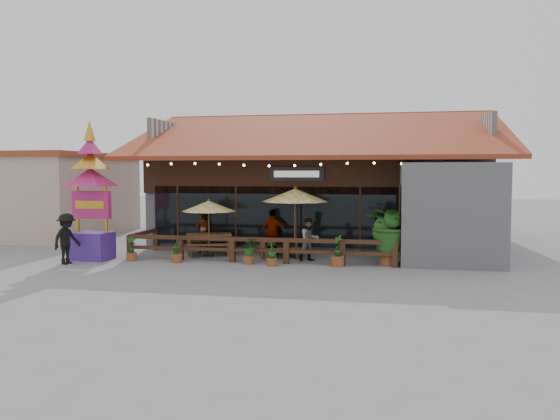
% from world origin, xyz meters
% --- Properties ---
extents(ground, '(100.00, 100.00, 0.00)m').
position_xyz_m(ground, '(0.00, 0.00, 0.00)').
color(ground, gray).
rests_on(ground, ground).
extents(restaurant_building, '(15.50, 14.73, 6.09)m').
position_xyz_m(restaurant_building, '(0.26, 6.61, 2.21)').
color(restaurant_building, '#B6B7BC').
rests_on(restaurant_building, ground).
extents(patio_railing, '(10.00, 2.60, 0.92)m').
position_xyz_m(patio_railing, '(-2.25, -0.27, 0.61)').
color(patio_railing, '#4D2C1B').
rests_on(patio_railing, ground).
extents(neighbor_building, '(8.40, 8.40, 4.22)m').
position_xyz_m(neighbor_building, '(-15.00, 6.00, 2.14)').
color(neighbor_building, '#BFA390').
rests_on(neighbor_building, ground).
extents(umbrella_left, '(2.52, 2.52, 2.24)m').
position_xyz_m(umbrella_left, '(-3.75, 0.62, 1.95)').
color(umbrella_left, brown).
rests_on(umbrella_left, ground).
extents(umbrella_right, '(2.67, 2.67, 2.73)m').
position_xyz_m(umbrella_right, '(-0.44, 1.03, 2.38)').
color(umbrella_right, brown).
rests_on(umbrella_right, ground).
extents(picnic_table_left, '(2.16, 2.02, 0.85)m').
position_xyz_m(picnic_table_left, '(-3.87, 0.97, 0.57)').
color(picnic_table_left, brown).
rests_on(picnic_table_left, ground).
extents(picnic_table_right, '(1.85, 1.75, 0.70)m').
position_xyz_m(picnic_table_right, '(-1.04, 0.82, 0.47)').
color(picnic_table_right, brown).
rests_on(picnic_table_right, ground).
extents(thai_sign_tower, '(2.19, 2.19, 5.58)m').
position_xyz_m(thai_sign_tower, '(-7.82, -0.92, 2.95)').
color(thai_sign_tower, '#4D2790').
rests_on(thai_sign_tower, ground).
extents(tropical_plant, '(2.18, 2.29, 2.47)m').
position_xyz_m(tropical_plant, '(3.10, -0.08, 1.41)').
color(tropical_plant, brown).
rests_on(tropical_plant, ground).
extents(diner_a, '(0.72, 0.64, 1.64)m').
position_xyz_m(diner_a, '(-4.31, 1.58, 0.82)').
color(diner_a, '#361C11').
rests_on(diner_a, ground).
extents(diner_b, '(0.98, 0.94, 1.60)m').
position_xyz_m(diner_b, '(0.22, 0.25, 0.80)').
color(diner_b, '#361C11').
rests_on(diner_b, ground).
extents(diner_c, '(1.08, 0.50, 1.81)m').
position_xyz_m(diner_c, '(-1.38, 1.38, 0.91)').
color(diner_c, '#361C11').
rests_on(diner_c, ground).
extents(pedestrian, '(0.89, 1.28, 1.81)m').
position_xyz_m(pedestrian, '(-8.18, -2.01, 0.90)').
color(pedestrian, black).
rests_on(pedestrian, ground).
extents(planter_a, '(0.39, 0.37, 0.91)m').
position_xyz_m(planter_a, '(-6.25, -0.91, 0.38)').
color(planter_a, brown).
rests_on(planter_a, ground).
extents(planter_b, '(0.41, 0.45, 0.97)m').
position_xyz_m(planter_b, '(-4.45, -0.99, 0.44)').
color(planter_b, brown).
rests_on(planter_b, ground).
extents(planter_c, '(0.73, 0.73, 0.91)m').
position_xyz_m(planter_c, '(-1.81, -0.82, 0.51)').
color(planter_c, brown).
rests_on(planter_c, ground).
extents(planter_d, '(0.44, 0.44, 0.88)m').
position_xyz_m(planter_d, '(-0.90, -1.08, 0.42)').
color(planter_d, brown).
rests_on(planter_d, ground).
extents(planter_e, '(0.45, 0.47, 1.10)m').
position_xyz_m(planter_e, '(1.35, -0.71, 0.46)').
color(planter_e, brown).
rests_on(planter_e, ground).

